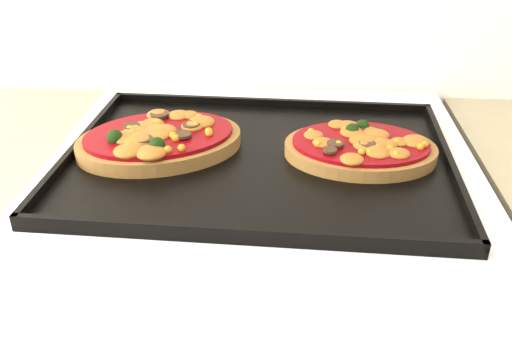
# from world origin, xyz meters

# --- Properties ---
(baking_tray) EXTENTS (0.52, 0.39, 0.02)m
(baking_tray) POSITION_xyz_m (-0.01, 1.71, 0.92)
(baking_tray) COLOR black
(baking_tray) RESTS_ON stove
(pizza_left) EXTENTS (0.27, 0.23, 0.03)m
(pizza_left) POSITION_xyz_m (-0.15, 1.73, 0.94)
(pizza_left) COLOR olive
(pizza_left) RESTS_ON baking_tray
(pizza_right) EXTENTS (0.21, 0.16, 0.03)m
(pizza_right) POSITION_xyz_m (0.12, 1.72, 0.93)
(pizza_right) COLOR olive
(pizza_right) RESTS_ON baking_tray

